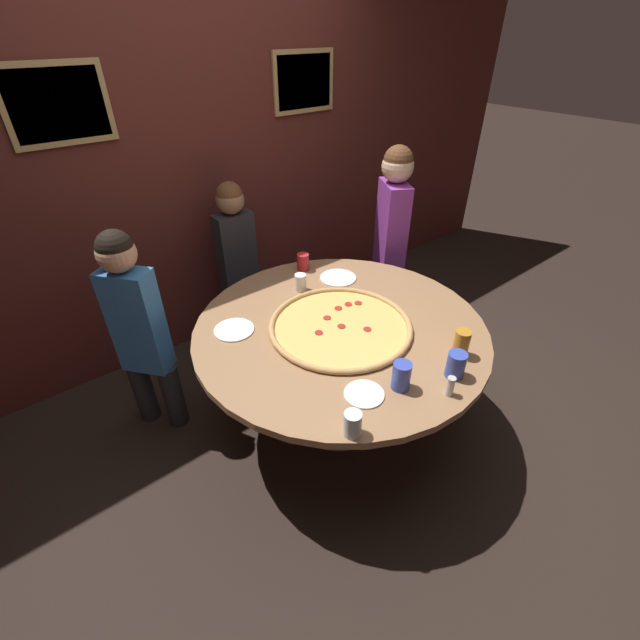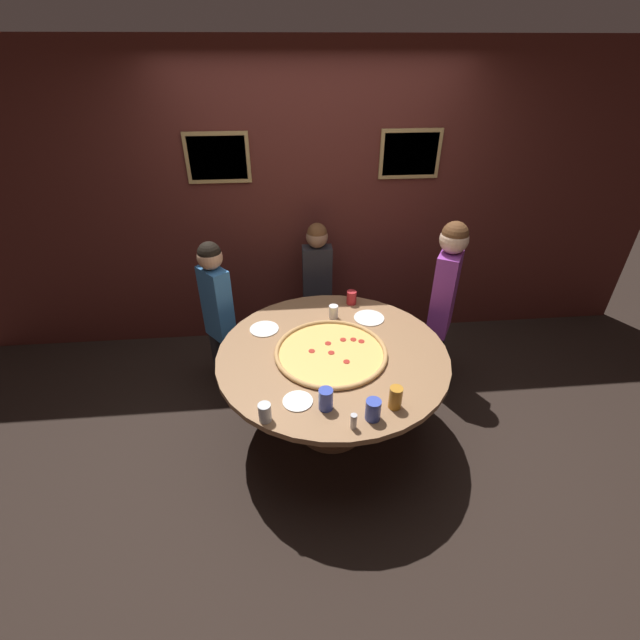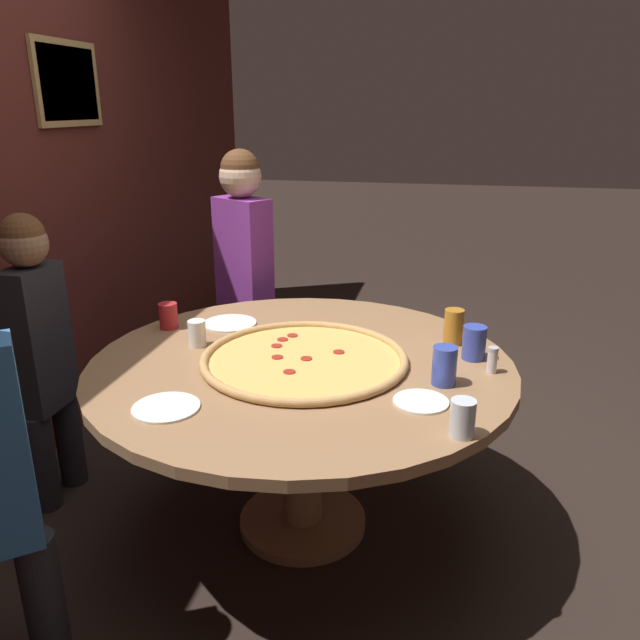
% 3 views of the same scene
% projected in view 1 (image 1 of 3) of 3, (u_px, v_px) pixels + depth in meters
% --- Properties ---
extents(ground_plane, '(24.00, 24.00, 0.00)m').
position_uv_depth(ground_plane, '(337.00, 418.00, 2.76)').
color(ground_plane, black).
extents(back_wall, '(6.40, 0.08, 2.60)m').
position_uv_depth(back_wall, '(208.00, 164.00, 2.90)').
color(back_wall, '#4C1E19').
rests_on(back_wall, ground_plane).
extents(dining_table, '(1.60, 1.60, 0.74)m').
position_uv_depth(dining_table, '(340.00, 344.00, 2.41)').
color(dining_table, '#936B47').
rests_on(dining_table, ground_plane).
extents(giant_pizza, '(0.78, 0.78, 0.03)m').
position_uv_depth(giant_pizza, '(340.00, 326.00, 2.31)').
color(giant_pizza, '#EAB75B').
rests_on(giant_pizza, dining_table).
extents(drink_cup_centre_back, '(0.07, 0.07, 0.11)m').
position_uv_depth(drink_cup_centre_back, '(353.00, 424.00, 1.69)').
color(drink_cup_centre_back, silver).
rests_on(drink_cup_centre_back, dining_table).
extents(drink_cup_far_left, '(0.08, 0.08, 0.14)m').
position_uv_depth(drink_cup_far_left, '(461.00, 343.00, 2.09)').
color(drink_cup_far_left, '#BC7A23').
rests_on(drink_cup_far_left, dining_table).
extents(drink_cup_beside_pizza, '(0.08, 0.08, 0.14)m').
position_uv_depth(drink_cup_beside_pizza, '(401.00, 376.00, 1.91)').
color(drink_cup_beside_pizza, '#384CB7').
rests_on(drink_cup_beside_pizza, dining_table).
extents(drink_cup_by_shaker, '(0.09, 0.09, 0.13)m').
position_uv_depth(drink_cup_by_shaker, '(456.00, 365.00, 1.97)').
color(drink_cup_by_shaker, '#384CB7').
rests_on(drink_cup_by_shaker, dining_table).
extents(drink_cup_front_edge, '(0.08, 0.08, 0.11)m').
position_uv_depth(drink_cup_front_edge, '(303.00, 262.00, 2.83)').
color(drink_cup_front_edge, '#B22328').
rests_on(drink_cup_front_edge, dining_table).
extents(drink_cup_near_left, '(0.07, 0.07, 0.11)m').
position_uv_depth(drink_cup_near_left, '(301.00, 282.00, 2.62)').
color(drink_cup_near_left, white).
rests_on(drink_cup_near_left, dining_table).
extents(white_plate_far_back, '(0.23, 0.23, 0.01)m').
position_uv_depth(white_plate_far_back, '(338.00, 278.00, 2.76)').
color(white_plate_far_back, white).
rests_on(white_plate_far_back, dining_table).
extents(white_plate_near_front, '(0.22, 0.22, 0.01)m').
position_uv_depth(white_plate_near_front, '(234.00, 330.00, 2.30)').
color(white_plate_near_front, white).
rests_on(white_plate_near_front, dining_table).
extents(white_plate_right_side, '(0.18, 0.18, 0.01)m').
position_uv_depth(white_plate_right_side, '(364.00, 394.00, 1.90)').
color(white_plate_right_side, white).
rests_on(white_plate_right_side, dining_table).
extents(condiment_shaker, '(0.04, 0.04, 0.10)m').
position_uv_depth(condiment_shaker, '(450.00, 386.00, 1.88)').
color(condiment_shaker, silver).
rests_on(condiment_shaker, dining_table).
extents(diner_centre_back, '(0.31, 0.19, 1.26)m').
position_uv_depth(diner_centre_back, '(237.00, 258.00, 3.05)').
color(diner_centre_back, '#232328').
rests_on(diner_centre_back, ground_plane).
extents(diner_side_right, '(0.29, 0.32, 1.29)m').
position_uv_depth(diner_side_right, '(138.00, 326.00, 2.34)').
color(diner_side_right, '#232328').
rests_on(diner_side_right, ground_plane).
extents(diner_far_left, '(0.29, 0.38, 1.45)m').
position_uv_depth(diner_far_left, '(391.00, 234.00, 3.14)').
color(diner_far_left, '#232328').
rests_on(diner_far_left, ground_plane).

